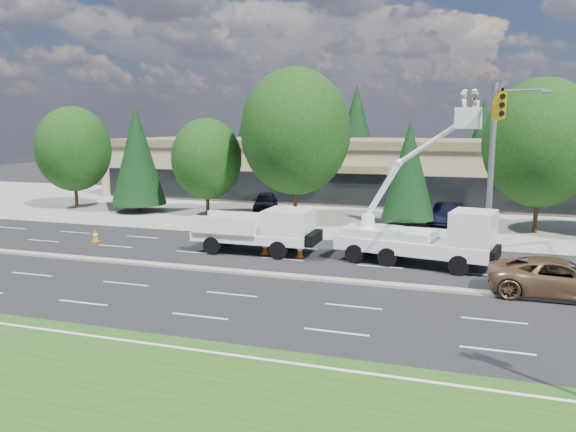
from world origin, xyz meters
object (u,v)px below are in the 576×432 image
(minivan, at_px, (560,278))
(bucket_truck, at_px, (428,230))
(utility_pickup, at_px, (261,235))
(signal_mast, at_px, (495,140))

(minivan, bearing_deg, bucket_truck, 58.54)
(utility_pickup, height_order, minivan, utility_pickup)
(signal_mast, distance_m, utility_pickup, 12.93)
(utility_pickup, bearing_deg, bucket_truck, -1.19)
(bucket_truck, xyz_separation_m, minivan, (5.42, -3.47, -1.03))
(signal_mast, bearing_deg, bucket_truck, -134.22)
(signal_mast, height_order, utility_pickup, signal_mast)
(bucket_truck, bearing_deg, signal_mast, 55.95)
(utility_pickup, bearing_deg, minivan, -14.67)
(bucket_truck, height_order, minivan, bucket_truck)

